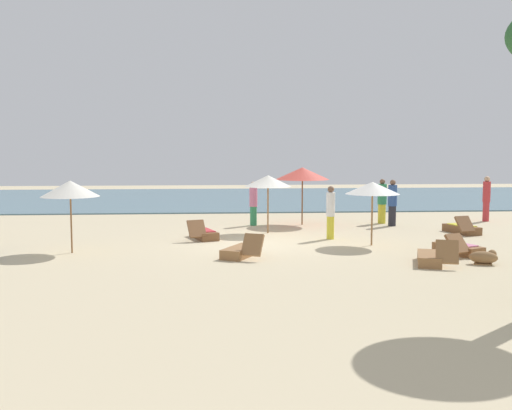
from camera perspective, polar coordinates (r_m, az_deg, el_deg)
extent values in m
plane|color=beige|center=(19.52, -0.02, -3.73)|extent=(60.00, 60.00, 0.00)
cube|color=slate|center=(36.37, -1.93, 0.64)|extent=(48.00, 16.00, 0.06)
cylinder|color=brown|center=(24.29, 4.40, 0.78)|extent=(0.05, 0.05, 2.27)
cone|color=#D84C3F|center=(24.23, 4.41, 3.00)|extent=(2.16, 2.16, 0.49)
cylinder|color=olive|center=(21.91, 1.14, 0.01)|extent=(0.06, 0.06, 2.06)
cone|color=silver|center=(21.84, 1.14, 2.29)|extent=(1.71, 1.71, 0.41)
cylinder|color=olive|center=(19.51, 10.91, -0.89)|extent=(0.06, 0.06, 1.98)
cone|color=white|center=(19.44, 10.96, 1.60)|extent=(1.71, 1.71, 0.38)
cylinder|color=brown|center=(18.60, -17.09, -1.16)|extent=(0.05, 0.05, 2.10)
cone|color=silver|center=(18.52, -17.17, 1.50)|extent=(1.71, 1.71, 0.47)
cube|color=brown|center=(23.20, 18.87, -2.19)|extent=(0.98, 1.61, 0.28)
cube|color=brown|center=(22.48, 19.13, -1.72)|extent=(0.67, 0.61, 0.54)
cube|color=yellow|center=(23.18, 18.88, -1.81)|extent=(0.77, 1.15, 0.03)
cube|color=brown|center=(20.75, -4.95, -2.80)|extent=(1.06, 1.61, 0.28)
cube|color=brown|center=(20.06, -5.63, -2.26)|extent=(0.68, 0.60, 0.57)
cube|color=#BF3338|center=(20.73, -4.95, -2.38)|extent=(0.82, 1.16, 0.03)
cube|color=olive|center=(17.33, -1.51, -4.44)|extent=(1.21, 1.61, 0.28)
cube|color=olive|center=(16.69, -0.32, -3.79)|extent=(0.68, 0.60, 0.60)
cube|color=brown|center=(18.70, 18.58, -3.99)|extent=(1.18, 1.61, 0.28)
cube|color=brown|center=(17.97, 18.51, -3.48)|extent=(0.72, 0.69, 0.53)
cube|color=#D17299|center=(18.68, 18.59, -3.53)|extent=(0.91, 1.17, 0.03)
cube|color=olive|center=(16.93, 16.07, -4.90)|extent=(1.04, 1.61, 0.28)
cube|color=olive|center=(16.35, 17.62, -4.25)|extent=(0.66, 0.55, 0.60)
cylinder|color=#26262D|center=(24.52, 12.75, -1.02)|extent=(0.36, 0.36, 0.80)
cylinder|color=#2D4C8C|center=(24.44, 12.79, 0.88)|extent=(0.43, 0.43, 0.83)
sphere|color=brown|center=(24.41, 12.82, 2.09)|extent=(0.23, 0.23, 0.23)
cylinder|color=#BF3338|center=(27.21, 20.92, -0.58)|extent=(0.32, 0.32, 0.82)
cylinder|color=#BF3338|center=(27.13, 20.98, 1.18)|extent=(0.38, 0.38, 0.86)
sphere|color=tan|center=(27.10, 21.02, 2.31)|extent=(0.23, 0.23, 0.23)
cylinder|color=yellow|center=(20.68, 7.05, -2.14)|extent=(0.32, 0.32, 0.78)
cylinder|color=white|center=(20.59, 7.08, 0.07)|extent=(0.37, 0.37, 0.82)
sphere|color=brown|center=(20.55, 7.09, 1.48)|extent=(0.22, 0.22, 0.22)
cylinder|color=yellow|center=(25.26, 11.81, -0.82)|extent=(0.41, 0.41, 0.79)
cylinder|color=#338C59|center=(25.19, 11.85, 1.01)|extent=(0.48, 0.48, 0.83)
sphere|color=brown|center=(25.15, 11.87, 2.18)|extent=(0.22, 0.22, 0.22)
cylinder|color=#338C59|center=(24.09, -0.25, -1.04)|extent=(0.29, 0.29, 0.76)
cylinder|color=#D17299|center=(24.01, -0.25, 0.80)|extent=(0.34, 0.34, 0.79)
sphere|color=beige|center=(23.98, -0.25, 1.98)|extent=(0.21, 0.21, 0.21)
cube|color=olive|center=(17.29, 20.68, -5.23)|extent=(0.50, 0.39, 0.04)
ellipsoid|color=olive|center=(17.26, 20.70, -4.66)|extent=(0.81, 0.60, 0.33)
sphere|color=olive|center=(17.50, 21.43, -4.33)|extent=(0.23, 0.23, 0.23)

